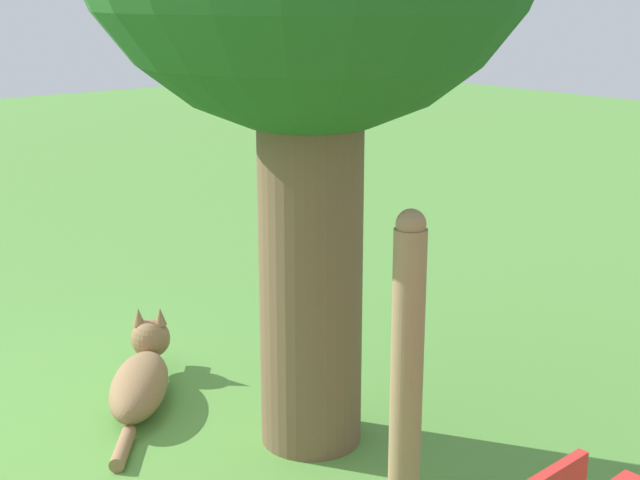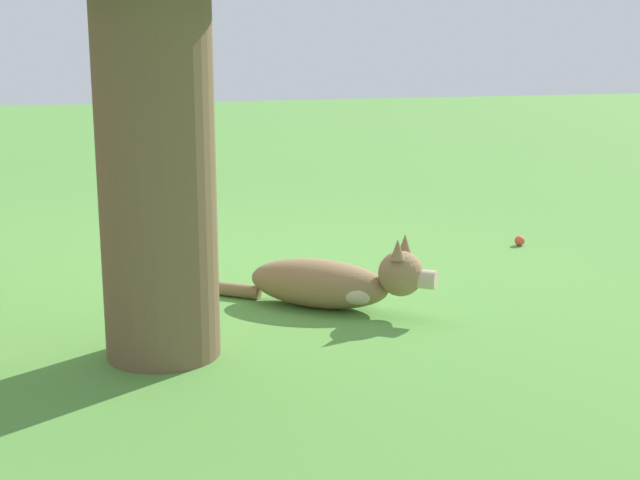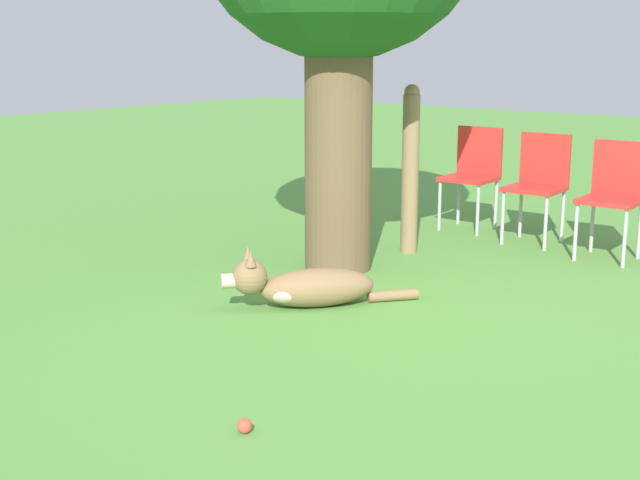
# 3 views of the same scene
# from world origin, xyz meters

# --- Properties ---
(ground_plane) EXTENTS (30.00, 30.00, 0.00)m
(ground_plane) POSITION_xyz_m (0.00, 0.00, 0.00)
(ground_plane) COLOR #56933D
(dog) EXTENTS (1.08, 0.88, 0.41)m
(dog) POSITION_xyz_m (-0.53, 0.42, 0.14)
(dog) COLOR olive
(dog) RESTS_ON ground_plane
(fence_post) EXTENTS (0.14, 0.14, 1.35)m
(fence_post) POSITION_xyz_m (1.17, 0.73, 0.68)
(fence_post) COLOR #937551
(fence_post) RESTS_ON ground_plane
(red_chair_0) EXTENTS (0.44, 0.46, 0.92)m
(red_chair_0) POSITION_xyz_m (2.02, -0.61, 0.54)
(red_chair_0) COLOR red
(red_chair_0) RESTS_ON ground_plane
(red_chair_1) EXTENTS (0.44, 0.46, 0.92)m
(red_chair_1) POSITION_xyz_m (2.17, 0.10, 0.54)
(red_chair_1) COLOR red
(red_chair_1) RESTS_ON ground_plane
(red_chair_2) EXTENTS (0.44, 0.46, 0.92)m
(red_chair_2) POSITION_xyz_m (2.32, 0.81, 0.54)
(red_chair_2) COLOR red
(red_chair_2) RESTS_ON ground_plane
(tennis_ball) EXTENTS (0.07, 0.07, 0.07)m
(tennis_ball) POSITION_xyz_m (-2.14, -0.59, 0.03)
(tennis_ball) COLOR #E54C33
(tennis_ball) RESTS_ON ground_plane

